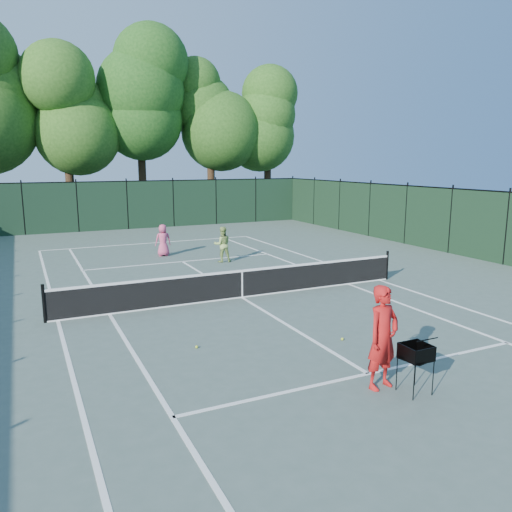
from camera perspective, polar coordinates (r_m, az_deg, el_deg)
name	(u,v)px	position (r m, az deg, el deg)	size (l,w,h in m)	color
ground	(242,298)	(15.94, -1.60, -4.78)	(90.00, 90.00, 0.00)	#4C5C53
sideline_doubles_left	(58,321)	(14.71, -21.70, -6.90)	(0.10, 23.77, 0.01)	white
sideline_doubles_right	(379,280)	(18.76, 13.93, -2.70)	(0.10, 23.77, 0.01)	white
sideline_singles_left	(110,314)	(14.84, -16.39, -6.41)	(0.10, 23.77, 0.01)	white
sideline_singles_right	(349,284)	(17.94, 10.53, -3.17)	(0.10, 23.77, 0.01)	white
baseline_far	(152,243)	(27.01, -11.84, 1.47)	(10.97, 0.10, 0.01)	white
service_line_near	(368,374)	(10.73, 12.70, -12.98)	(8.23, 0.10, 0.01)	white
service_line_far	(182,262)	(21.80, -8.41, -0.63)	(8.23, 0.10, 0.01)	white
center_service_line	(242,298)	(15.94, -1.60, -4.77)	(0.10, 12.80, 0.01)	white
tennis_net	(242,283)	(15.82, -1.61, -3.11)	(11.69, 0.09, 1.06)	black
fence_far	(127,206)	(32.77, -14.49, 5.61)	(24.00, 0.05, 3.00)	black
fence_right	(507,229)	(23.15, 26.72, 2.75)	(0.05, 36.00, 3.00)	black
tree_2	(65,107)	(36.16, -21.03, 15.59)	(6.00, 6.00, 12.40)	black
tree_3	(139,92)	(37.56, -13.24, 17.77)	(7.00, 7.00, 14.45)	black
tree_4	(210,107)	(38.21, -5.29, 16.57)	(6.20, 6.20, 12.97)	black
tree_5	(268,116)	(40.61, 1.36, 15.66)	(5.80, 5.80, 12.23)	black
coach	(383,337)	(9.85, 14.31, -8.99)	(0.93, 0.78, 2.01)	red
player_pink	(163,240)	(23.12, -10.58, 1.79)	(0.74, 0.51, 1.46)	#C8466D
player_green	(222,244)	(21.41, -3.86, 1.33)	(0.83, 0.70, 1.53)	#91AF57
ball_hopper	(416,352)	(9.85, 17.84, -10.44)	(0.59, 0.59, 0.95)	black
loose_ball_near_cart	(342,339)	(12.45, 9.83, -9.32)	(0.07, 0.07, 0.07)	#BAD52B
loose_ball_midcourt	(197,347)	(11.86, -6.80, -10.27)	(0.07, 0.07, 0.07)	#B0CE2A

